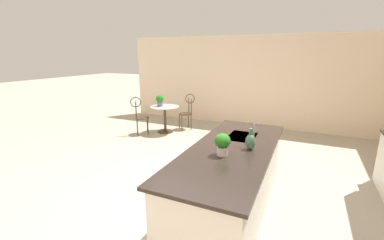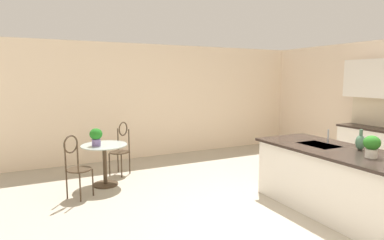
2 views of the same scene
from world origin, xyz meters
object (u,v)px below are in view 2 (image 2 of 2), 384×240
Objects in this scene: chair_by_island at (76,164)px; potted_plant_counter_near at (372,145)px; potted_plant_on_table at (96,136)px; chair_near_window at (121,146)px; bistro_table at (105,161)px; vase_on_counter at (360,142)px.

potted_plant_counter_near is at bearing 50.04° from chair_by_island.
chair_near_window is at bearing 135.20° from potted_plant_on_table.
chair_by_island is 3.70× the size of potted_plant_counter_near.
chair_near_window is 0.87m from potted_plant_on_table.
bistro_table is 0.70m from chair_by_island.
potted_plant_on_table is 4.20m from potted_plant_counter_near.
chair_by_island is (0.99, -0.95, 0.00)m from chair_near_window.
chair_near_window is 1.38m from chair_by_island.
chair_near_window is at bearing -142.81° from vase_on_counter.
vase_on_counter reaches higher than potted_plant_on_table.
chair_by_island is 4.22m from vase_on_counter.
vase_on_counter reaches higher than chair_near_window.
vase_on_counter reaches higher than chair_by_island.
potted_plant_counter_near is at bearing 31.50° from chair_near_window.
potted_plant_on_table is (-0.42, 0.39, 0.34)m from chair_by_island.
potted_plant_on_table reaches higher than chair_near_window.
potted_plant_on_table is 4.15m from vase_on_counter.
bistro_table is 0.77× the size of chair_by_island.
chair_near_window is at bearing 136.12° from chair_by_island.
bistro_table is 4.18m from potted_plant_counter_near.
chair_near_window is 4.21m from vase_on_counter.
vase_on_counter is at bearing 142.11° from potted_plant_counter_near.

